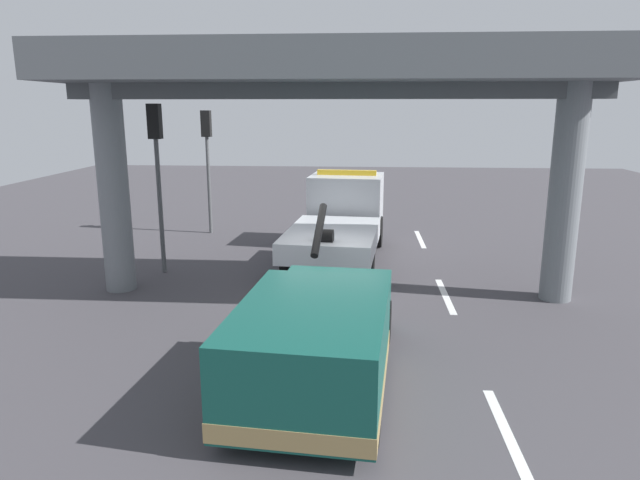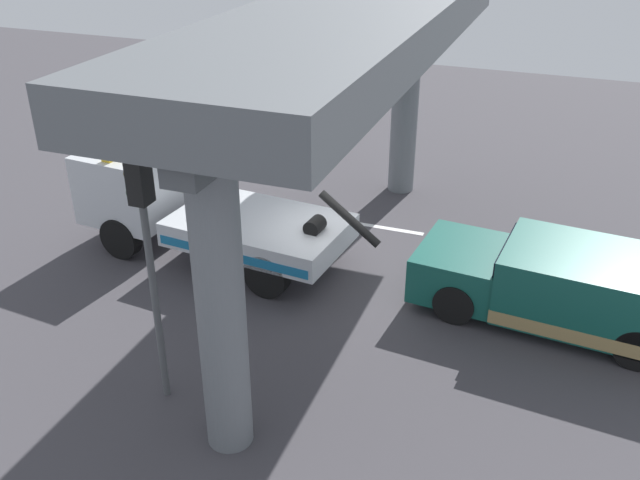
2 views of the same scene
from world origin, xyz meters
The scene contains 8 objects.
ground_plane centered at (0.00, 0.00, -0.05)m, with size 60.00×40.00×0.10m, color #423F44.
lane_stripe_west centered at (-6.00, -2.74, 0.00)m, with size 2.60×0.16×0.01m, color silver.
lane_stripe_mid centered at (0.00, -2.74, 0.00)m, with size 2.60×0.16×0.01m, color silver.
lane_stripe_east centered at (6.00, -2.74, 0.00)m, with size 2.60×0.16×0.01m, color silver.
tow_truck_white centered at (3.77, -0.07, 1.20)m, with size 7.33×2.93×2.46m.
towed_van_green centered at (-4.66, 0.01, 0.78)m, with size 5.37×2.63×1.58m.
overpass_structure centered at (-0.03, 0.00, 5.04)m, with size 3.60×12.62×5.82m.
traffic_light_near centered at (1.52, 4.74, 3.30)m, with size 0.39×0.32×4.54m.
Camera 2 is at (-4.31, 12.67, 8.01)m, focal length 39.18 mm.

